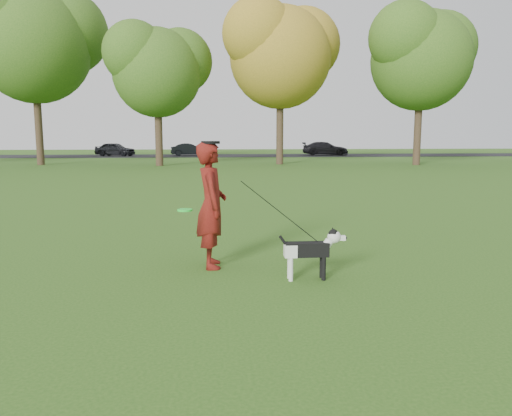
{
  "coord_description": "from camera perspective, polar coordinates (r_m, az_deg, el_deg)",
  "views": [
    {
      "loc": [
        -0.35,
        -7.41,
        2.06
      ],
      "look_at": [
        0.25,
        0.02,
        0.95
      ],
      "focal_mm": 35.0,
      "sensor_mm": 36.0,
      "label": 1
    }
  ],
  "objects": [
    {
      "name": "man",
      "position": [
        7.7,
        -5.13,
        0.32
      ],
      "size": [
        0.52,
        0.74,
        1.94
      ],
      "primitive_type": "imported",
      "rotation": [
        0.0,
        0.0,
        1.65
      ],
      "color": "#58100C",
      "rests_on": "ground"
    },
    {
      "name": "road",
      "position": [
        47.45,
        -4.2,
        5.99
      ],
      "size": [
        120.0,
        7.0,
        0.02
      ],
      "primitive_type": "cube",
      "color": "black",
      "rests_on": "ground"
    },
    {
      "name": "car_right",
      "position": [
        48.57,
        7.92,
        6.75
      ],
      "size": [
        4.58,
        2.32,
        1.27
      ],
      "primitive_type": "imported",
      "rotation": [
        0.0,
        0.0,
        1.44
      ],
      "color": "black",
      "rests_on": "road"
    },
    {
      "name": "dog",
      "position": [
        7.14,
        6.42,
        -4.58
      ],
      "size": [
        0.98,
        0.2,
        0.75
      ],
      "color": "black",
      "rests_on": "ground"
    },
    {
      "name": "tree_row",
      "position": [
        33.91,
        -6.68,
        17.5
      ],
      "size": [
        51.74,
        8.86,
        12.01
      ],
      "color": "#38281C",
      "rests_on": "ground"
    },
    {
      "name": "ground",
      "position": [
        7.7,
        -1.86,
        -7.05
      ],
      "size": [
        120.0,
        120.0,
        0.0
      ],
      "primitive_type": "plane",
      "color": "#285116",
      "rests_on": "ground"
    },
    {
      "name": "car_left",
      "position": [
        48.33,
        -15.81,
        6.49
      ],
      "size": [
        3.94,
        2.54,
        1.25
      ],
      "primitive_type": "imported",
      "rotation": [
        0.0,
        0.0,
        1.26
      ],
      "color": "black",
      "rests_on": "road"
    },
    {
      "name": "car_mid",
      "position": [
        47.49,
        -7.59,
        6.64
      ],
      "size": [
        3.54,
        1.42,
        1.15
      ],
      "primitive_type": "imported",
      "rotation": [
        0.0,
        0.0,
        1.63
      ],
      "color": "black",
      "rests_on": "road"
    },
    {
      "name": "man_held_items",
      "position": [
        7.34,
        2.69,
        -0.41
      ],
      "size": [
        2.08,
        0.95,
        1.45
      ],
      "color": "#20FE37",
      "rests_on": "ground"
    }
  ]
}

